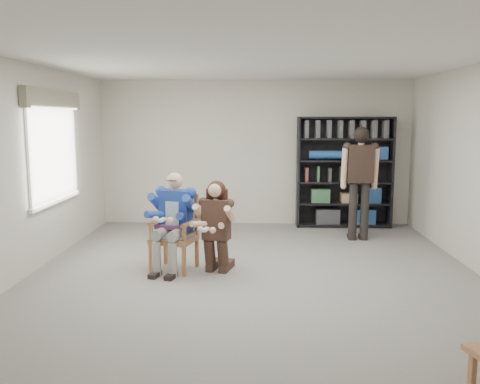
# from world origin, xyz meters

# --- Properties ---
(room_shell) EXTENTS (6.00, 7.00, 2.80)m
(room_shell) POSITION_xyz_m (0.00, 0.00, 1.40)
(room_shell) COLOR beige
(room_shell) RESTS_ON ground
(floor) EXTENTS (6.00, 7.00, 0.01)m
(floor) POSITION_xyz_m (0.00, 0.00, 0.00)
(floor) COLOR slate
(floor) RESTS_ON ground
(window_left) EXTENTS (0.16, 2.00, 1.75)m
(window_left) POSITION_xyz_m (-2.95, 1.00, 1.63)
(window_left) COLOR white
(window_left) RESTS_ON room_shell
(armchair) EXTENTS (0.73, 0.72, 1.04)m
(armchair) POSITION_xyz_m (-1.09, 0.33, 0.52)
(armchair) COLOR #AE623A
(armchair) RESTS_ON floor
(seated_man) EXTENTS (0.77, 0.94, 1.36)m
(seated_man) POSITION_xyz_m (-1.09, 0.33, 0.68)
(seated_man) COLOR navy
(seated_man) RESTS_ON floor
(kneeling_woman) EXTENTS (0.72, 0.94, 1.24)m
(kneeling_woman) POSITION_xyz_m (-0.51, 0.21, 0.62)
(kneeling_woman) COLOR #3B221D
(kneeling_woman) RESTS_ON floor
(bookshelf) EXTENTS (1.80, 0.38, 2.10)m
(bookshelf) POSITION_xyz_m (1.70, 3.28, 1.05)
(bookshelf) COLOR black
(bookshelf) RESTS_ON floor
(standing_man) EXTENTS (0.60, 0.34, 1.91)m
(standing_man) POSITION_xyz_m (1.78, 2.17, 0.96)
(standing_man) COLOR black
(standing_man) RESTS_ON floor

